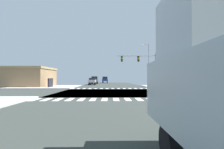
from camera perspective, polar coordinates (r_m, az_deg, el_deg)
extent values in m
cube|color=#313632|center=(21.70, 0.01, -6.18)|extent=(14.00, 90.00, 0.05)
cube|color=#313632|center=(21.70, 0.01, -6.18)|extent=(90.00, 12.00, 0.05)
cube|color=#B2ADA3|center=(36.21, 20.80, -3.96)|extent=(12.00, 12.00, 0.14)
cube|color=#B4A9A8|center=(35.98, -21.53, -3.97)|extent=(12.00, 12.00, 0.14)
cube|color=white|center=(15.81, -25.09, -7.83)|extent=(0.50, 2.00, 0.01)
cube|color=white|center=(15.43, -21.67, -8.02)|extent=(0.50, 2.00, 0.01)
cube|color=white|center=(15.10, -18.09, -8.20)|extent=(0.50, 2.00, 0.01)
cube|color=white|center=(14.84, -14.36, -8.35)|extent=(0.50, 2.00, 0.01)
cube|color=white|center=(14.64, -10.51, -8.46)|extent=(0.50, 2.00, 0.01)
cube|color=white|center=(14.51, -6.57, -8.54)|extent=(0.50, 2.00, 0.01)
cube|color=white|center=(14.45, -2.57, -8.58)|extent=(0.50, 2.00, 0.01)
cube|color=white|center=(14.45, 1.44, -8.58)|extent=(0.50, 2.00, 0.01)
cube|color=white|center=(14.52, 5.43, -8.54)|extent=(0.50, 2.00, 0.01)
cube|color=white|center=(14.67, 9.35, -8.45)|extent=(0.50, 2.00, 0.01)
cube|color=white|center=(14.87, 13.19, -8.34)|extent=(0.50, 2.00, 0.01)
cube|color=white|center=(15.14, 16.90, -8.19)|extent=(0.50, 2.00, 0.01)
cube|color=white|center=(15.48, 20.46, -8.01)|extent=(0.50, 2.00, 0.01)
cube|color=white|center=(15.86, 23.86, -7.82)|extent=(0.50, 2.00, 0.01)
cube|color=white|center=(29.69, -13.40, -4.75)|extent=(0.50, 2.00, 0.01)
cube|color=white|center=(29.48, -11.49, -4.79)|extent=(0.50, 2.00, 0.01)
cube|color=white|center=(29.32, -9.56, -4.81)|extent=(0.50, 2.00, 0.01)
cube|color=white|center=(29.18, -7.62, -4.84)|extent=(0.50, 2.00, 0.01)
cube|color=white|center=(29.08, -5.65, -4.85)|extent=(0.50, 2.00, 0.01)
cube|color=white|center=(29.01, -3.68, -4.87)|extent=(0.50, 2.00, 0.01)
cube|color=white|center=(28.98, -1.69, -4.87)|extent=(0.50, 2.00, 0.01)
cube|color=white|center=(28.99, 0.29, -4.87)|extent=(0.50, 2.00, 0.01)
cube|color=white|center=(29.02, 2.27, -4.87)|extent=(0.50, 2.00, 0.01)
cube|color=white|center=(29.09, 4.24, -4.86)|extent=(0.50, 2.00, 0.01)
cube|color=white|center=(29.20, 6.21, -4.84)|extent=(0.50, 2.00, 0.01)
cube|color=white|center=(29.34, 8.15, -4.82)|extent=(0.50, 2.00, 0.01)
cube|color=white|center=(29.51, 10.08, -4.79)|extent=(0.50, 2.00, 0.01)
cube|color=white|center=(29.71, 11.98, -4.76)|extent=(0.50, 2.00, 0.01)
cylinder|color=gray|center=(30.38, 14.88, 1.20)|extent=(0.20, 0.20, 6.22)
cylinder|color=gray|center=(29.87, 8.45, 6.44)|extent=(6.88, 0.14, 0.14)
cube|color=#1E5123|center=(29.86, 9.11, 5.38)|extent=(0.32, 0.40, 1.00)
sphere|color=black|center=(29.66, 9.19, 6.03)|extent=(0.22, 0.22, 0.22)
sphere|color=orange|center=(29.62, 9.19, 5.43)|extent=(0.22, 0.22, 0.22)
sphere|color=black|center=(29.59, 9.19, 4.84)|extent=(0.22, 0.22, 0.22)
cube|color=#1E5123|center=(29.50, 3.41, 5.45)|extent=(0.32, 0.40, 1.00)
sphere|color=black|center=(29.29, 3.45, 6.10)|extent=(0.22, 0.22, 0.22)
sphere|color=orange|center=(29.25, 3.45, 5.50)|extent=(0.22, 0.22, 0.22)
sphere|color=black|center=(29.22, 3.45, 4.90)|extent=(0.22, 0.22, 0.22)
cylinder|color=gray|center=(37.26, 12.62, 3.14)|extent=(0.16, 0.16, 9.32)
cylinder|color=gray|center=(37.72, 11.54, 10.08)|extent=(1.40, 0.10, 0.10)
ellipsoid|color=silver|center=(37.57, 10.48, 10.04)|extent=(0.60, 0.32, 0.20)
cube|color=#8F714D|center=(39.92, -28.41, -1.07)|extent=(11.28, 9.38, 3.70)
cube|color=#958252|center=(39.97, -28.38, 1.87)|extent=(11.58, 9.68, 0.40)
cube|color=black|center=(33.68, -20.52, -2.76)|extent=(0.24, 2.20, 1.80)
cylinder|color=black|center=(50.43, -5.27, -2.89)|extent=(0.26, 0.74, 0.74)
cylinder|color=black|center=(50.58, -7.05, -2.88)|extent=(0.26, 0.74, 0.74)
cylinder|color=black|center=(53.55, -5.02, -2.79)|extent=(0.26, 0.74, 0.74)
cylinder|color=black|center=(53.69, -6.69, -2.78)|extent=(0.26, 0.74, 0.74)
cube|color=#53535B|center=(52.04, -6.00, -1.94)|extent=(1.96, 4.60, 0.88)
cube|color=black|center=(52.04, -6.00, -1.06)|extent=(1.69, 3.22, 0.72)
cylinder|color=black|center=(59.57, -1.68, -2.63)|extent=(0.26, 0.74, 0.74)
cylinder|color=black|center=(59.62, -3.22, -2.63)|extent=(0.26, 0.74, 0.74)
cylinder|color=black|center=(63.04, -1.64, -2.56)|extent=(0.26, 0.74, 0.74)
cylinder|color=black|center=(63.08, -3.09, -2.55)|extent=(0.26, 0.74, 0.74)
cube|color=navy|center=(61.31, -2.41, -1.85)|extent=(2.00, 5.10, 0.86)
cube|color=black|center=(60.41, -2.43, -1.09)|extent=(1.76, 1.78, 0.75)
cylinder|color=black|center=(4.24, 19.26, -21.29)|extent=(0.26, 0.80, 0.80)
cube|color=#AAB7BF|center=(4.32, 32.87, 14.69)|extent=(2.11, 2.02, 1.49)
cylinder|color=black|center=(43.37, -6.09, -3.20)|extent=(0.26, 0.68, 0.68)
cylinder|color=black|center=(43.53, -7.98, -3.19)|extent=(0.26, 0.68, 0.68)
cylinder|color=black|center=(46.28, -5.75, -3.08)|extent=(0.26, 0.68, 0.68)
cylinder|color=black|center=(46.43, -7.53, -3.07)|extent=(0.26, 0.68, 0.68)
cube|color=#B0B0BB|center=(44.88, -6.83, -2.28)|extent=(1.80, 4.30, 0.66)
cube|color=black|center=(44.87, -6.83, -1.51)|extent=(1.55, 2.24, 0.54)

